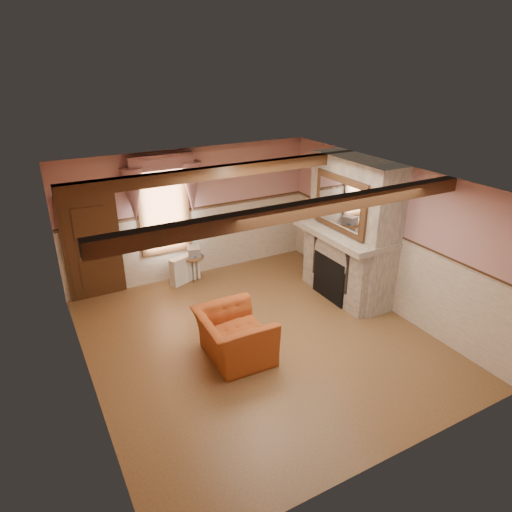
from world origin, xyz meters
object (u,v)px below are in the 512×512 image
radiator (184,269)px  mantel_clock (321,213)px  bowl (339,225)px  side_table (194,268)px  oil_lamp (332,217)px  armchair (234,336)px

radiator → mantel_clock: 3.14m
bowl → mantel_clock: bearing=90.0°
side_table → oil_lamp: bearing=-35.0°
mantel_clock → oil_lamp: (0.00, -0.36, 0.04)m
bowl → mantel_clock: size_ratio=1.29×
mantel_clock → radiator: bearing=153.4°
side_table → oil_lamp: 3.16m
armchair → bowl: bearing=-68.1°
armchair → side_table: bearing=-7.3°
bowl → radiator: bearing=143.7°
oil_lamp → bowl: bearing=-90.0°
armchair → oil_lamp: (2.82, 1.29, 1.17)m
radiator → oil_lamp: (2.58, -1.65, 1.26)m
radiator → bowl: (2.58, -1.90, 1.16)m
side_table → radiator: bearing=180.0°
bowl → side_table: bearing=141.2°
armchair → mantel_clock: bearing=-58.1°
side_table → bowl: bearing=-38.8°
radiator → bowl: bearing=-58.7°
oil_lamp → armchair: bearing=-155.5°
radiator → mantel_clock: bearing=-49.1°
armchair → oil_lamp: oil_lamp is taller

